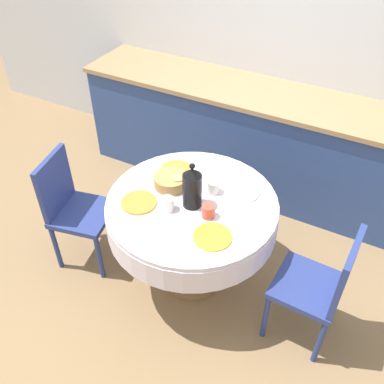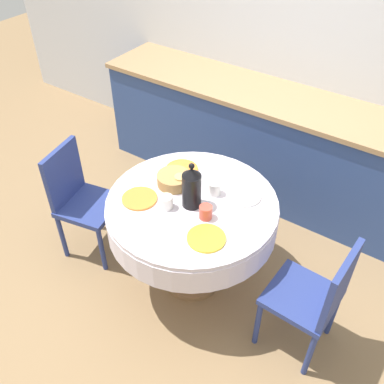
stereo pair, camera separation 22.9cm
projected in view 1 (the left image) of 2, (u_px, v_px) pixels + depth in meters
name	position (u px, v px, depth m)	size (l,w,h in m)	color
ground_plane	(192.00, 277.00, 3.23)	(12.00, 12.00, 0.00)	#8E704C
wall_back	(284.00, 37.00, 3.48)	(7.00, 0.05, 2.60)	silver
kitchen_counter	(259.00, 142.00, 3.78)	(3.24, 0.64, 0.95)	#2D4784
dining_table	(192.00, 216.00, 2.82)	(1.12, 1.12, 0.77)	olive
chair_left	(322.00, 284.00, 2.56)	(0.42, 0.42, 0.91)	navy
chair_right	(73.00, 205.00, 3.10)	(0.47, 0.47, 0.91)	navy
plate_near_left	(139.00, 202.00, 2.72)	(0.23, 0.23, 0.01)	orange
cup_near_left	(167.00, 204.00, 2.65)	(0.08, 0.08, 0.09)	white
plate_near_right	(212.00, 237.00, 2.49)	(0.23, 0.23, 0.01)	yellow
cup_near_right	(208.00, 211.00, 2.61)	(0.08, 0.08, 0.09)	#CC4C3D
plate_far_left	(177.00, 170.00, 2.98)	(0.23, 0.23, 0.01)	orange
cup_far_left	(178.00, 182.00, 2.82)	(0.08, 0.08, 0.09)	#DBB766
plate_far_right	(242.00, 192.00, 2.80)	(0.23, 0.23, 0.01)	white
cup_far_right	(213.00, 187.00, 2.78)	(0.08, 0.08, 0.09)	white
coffee_carafe	(192.00, 187.00, 2.63)	(0.12, 0.12, 0.32)	black
bread_basket	(171.00, 181.00, 2.84)	(0.23, 0.23, 0.08)	#AD844C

